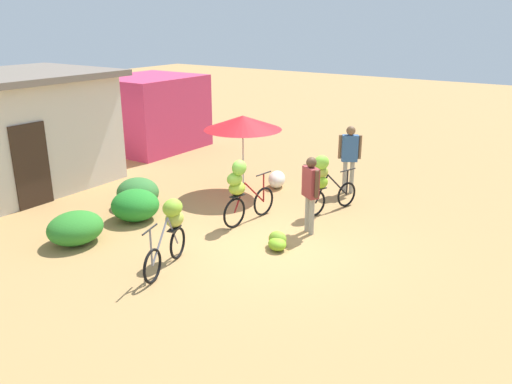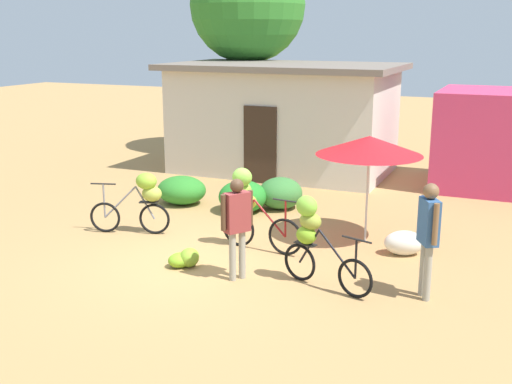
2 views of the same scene
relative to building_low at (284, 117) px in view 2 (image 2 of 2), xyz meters
The scene contains 15 objects.
ground_plane 7.68m from the building_low, 78.52° to the right, with size 60.00×60.00×0.00m, color #AE824D.
building_low is the anchor object (origin of this frame).
shop_pink 5.80m from the building_low, ahead, with size 3.20×2.80×2.44m, color #CB3761.
tree_behind_building 4.20m from the building_low, 134.84° to the left, with size 3.55×3.55×6.41m.
hedge_bush_front_left 4.52m from the building_low, 101.14° to the right, with size 1.14×1.02×0.64m, color #2E8029.
hedge_bush_front_right 4.54m from the building_low, 80.61° to the right, with size 1.05×1.07×0.69m, color #258228.
hedge_bush_mid 4.14m from the building_low, 69.86° to the right, with size 0.98×1.02×0.70m, color #397835.
market_umbrella 6.36m from the building_low, 54.76° to the right, with size 1.96×1.96×2.00m.
bicycle_leftmost 6.56m from the building_low, 93.70° to the right, with size 1.55×0.60×1.22m.
bicycle_near_pile 6.74m from the building_low, 74.24° to the right, with size 1.64×0.44×1.49m.
bicycle_center_loaded 8.39m from the building_low, 65.75° to the right, with size 1.57×0.62×1.41m.
banana_pile_on_ground 7.97m from the building_low, 81.05° to the right, with size 0.57×0.54×0.32m.
produce_sack 7.36m from the building_low, 51.80° to the right, with size 0.70×0.44×0.44m, color silver.
person_vendor 8.23m from the building_low, 74.01° to the right, with size 0.38×0.50×1.64m.
person_bystander 9.05m from the building_low, 55.55° to the right, with size 0.37×0.52×1.75m.
Camera 2 is at (4.81, -9.07, 3.85)m, focal length 44.40 mm.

